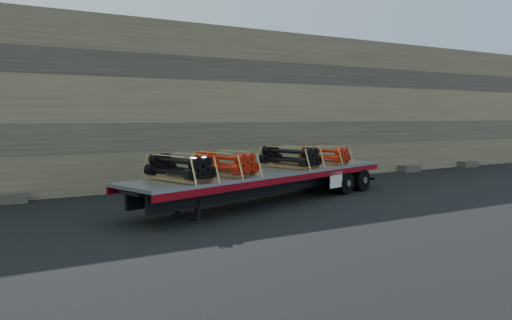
{
  "coord_description": "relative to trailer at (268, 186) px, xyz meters",
  "views": [
    {
      "loc": [
        -9.27,
        -14.74,
        3.06
      ],
      "look_at": [
        -0.0,
        1.06,
        1.45
      ],
      "focal_mm": 35.0,
      "sensor_mm": 36.0,
      "label": 1
    }
  ],
  "objects": [
    {
      "name": "ground",
      "position": [
        -0.01,
        -0.21,
        -0.58
      ],
      "size": [
        120.0,
        120.0,
        0.0
      ],
      "primitive_type": "plane",
      "color": "black",
      "rests_on": "ground"
    },
    {
      "name": "rock_wall",
      "position": [
        -0.01,
        6.29,
        2.92
      ],
      "size": [
        44.0,
        3.0,
        7.0
      ],
      "primitive_type": "cube",
      "color": "#7A6B54",
      "rests_on": "ground"
    },
    {
      "name": "trailer",
      "position": [
        0.0,
        0.0,
        0.0
      ],
      "size": [
        11.68,
        5.49,
        1.15
      ],
      "primitive_type": null,
      "rotation": [
        0.0,
        0.0,
        0.3
      ],
      "color": "#AAADB2",
      "rests_on": "ground"
    },
    {
      "name": "bundle_front",
      "position": [
        -3.82,
        -1.16,
        0.95
      ],
      "size": [
        1.62,
        2.32,
        0.75
      ],
      "primitive_type": null,
      "rotation": [
        0.0,
        0.0,
        0.3
      ],
      "color": "black",
      "rests_on": "trailer"
    },
    {
      "name": "bundle_midfront",
      "position": [
        -2.06,
        -0.63,
        0.95
      ],
      "size": [
        1.61,
        2.3,
        0.74
      ],
      "primitive_type": null,
      "rotation": [
        0.0,
        0.0,
        0.3
      ],
      "color": "#B91C09",
      "rests_on": "trailer"
    },
    {
      "name": "bundle_midrear",
      "position": [
        1.15,
        0.35,
        0.96
      ],
      "size": [
        1.65,
        2.37,
        0.76
      ],
      "primitive_type": null,
      "rotation": [
        0.0,
        0.0,
        0.3
      ],
      "color": "black",
      "rests_on": "trailer"
    },
    {
      "name": "bundle_rear",
      "position": [
        3.29,
        1.01,
        0.91
      ],
      "size": [
        1.44,
        2.07,
        0.67
      ],
      "primitive_type": null,
      "rotation": [
        0.0,
        0.0,
        0.3
      ],
      "color": "#B91C09",
      "rests_on": "trailer"
    }
  ]
}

